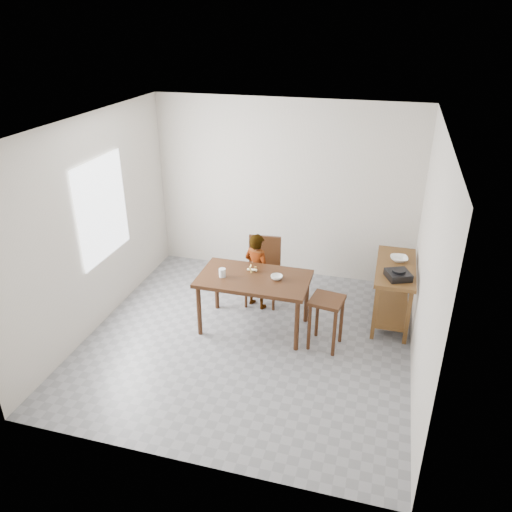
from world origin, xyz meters
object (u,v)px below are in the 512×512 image
(dining_chair, at_px, (262,273))
(stool, at_px, (326,322))
(prep_counter, at_px, (393,293))
(child, at_px, (257,271))
(dining_table, at_px, (254,303))

(dining_chair, distance_m, stool, 1.31)
(prep_counter, relative_size, dining_chair, 1.28)
(prep_counter, height_order, dining_chair, dining_chair)
(prep_counter, distance_m, child, 1.84)
(prep_counter, xyz_separation_m, stool, (-0.77, -0.85, -0.06))
(dining_table, relative_size, dining_chair, 1.49)
(prep_counter, bearing_deg, dining_table, -157.85)
(dining_chair, xyz_separation_m, stool, (1.02, -0.81, -0.13))
(child, xyz_separation_m, dining_chair, (0.04, 0.12, -0.08))
(stool, bearing_deg, dining_chair, 141.48)
(dining_table, bearing_deg, dining_chair, 95.60)
(dining_table, xyz_separation_m, child, (-0.11, 0.54, 0.18))
(dining_chair, bearing_deg, prep_counter, -3.23)
(dining_table, bearing_deg, stool, -8.83)
(dining_table, height_order, child, child)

